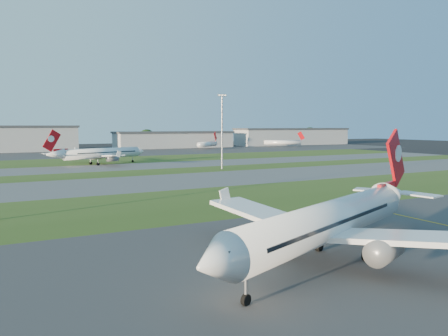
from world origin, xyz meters
TOP-DOWN VIEW (x-y plane):
  - grass_strip_a at (0.00, 52.00)m, footprint 300.00×34.00m
  - taxiway_a at (0.00, 85.00)m, footprint 300.00×32.00m
  - grass_strip_b at (0.00, 110.00)m, footprint 300.00×18.00m
  - taxiway_b at (0.00, 132.00)m, footprint 300.00×26.00m
  - grass_strip_c at (0.00, 165.00)m, footprint 300.00×40.00m
  - apron_far at (0.00, 225.00)m, footprint 400.00×80.00m
  - airliner_parked at (-22.91, 10.49)m, footprint 39.27×33.33m
  - airliner_taxiing at (-17.82, 145.88)m, footprint 37.97×32.01m
  - mini_jet_near at (67.41, 228.24)m, footprint 22.89×19.88m
  - mini_jet_far at (126.63, 228.65)m, footprint 24.48×17.74m
  - light_mast_centre at (15.00, 108.00)m, footprint 3.20×0.70m
  - hangar_west at (-45.00, 255.00)m, footprint 71.40×23.00m
  - hangar_east at (55.00, 255.00)m, footprint 81.60×23.00m
  - hangar_far_east at (155.00, 255.00)m, footprint 96.90×23.00m
  - tree_mid_west at (-20.00, 266.00)m, footprint 9.90×9.90m
  - tree_mid_east at (40.00, 269.00)m, footprint 11.55×11.55m
  - tree_east at (115.00, 267.00)m, footprint 10.45×10.45m
  - tree_far_east at (185.00, 271.00)m, footprint 12.65×12.65m

SIDE VIEW (x-z plane):
  - grass_strip_a at x=0.00m, z-range 0.00..0.01m
  - taxiway_a at x=0.00m, z-range 0.00..0.01m
  - grass_strip_b at x=0.00m, z-range 0.00..0.01m
  - taxiway_b at x=0.00m, z-range 0.00..0.01m
  - grass_strip_c at x=0.00m, z-range 0.00..0.01m
  - apron_far at x=0.00m, z-range 0.00..0.01m
  - mini_jet_near at x=67.41m, z-range -1.46..8.02m
  - mini_jet_far at x=126.63m, z-range -1.46..8.02m
  - airliner_taxiing at x=-17.82m, z-range -1.82..10.42m
  - airliner_parked at x=-22.91m, z-range -1.93..11.02m
  - hangar_east at x=55.00m, z-range 0.04..11.24m
  - tree_mid_west at x=-20.00m, z-range 0.44..11.24m
  - tree_east at x=115.00m, z-range 0.46..11.86m
  - hangar_far_east at x=155.00m, z-range 0.04..13.24m
  - tree_mid_east at x=40.00m, z-range 0.51..13.11m
  - tree_far_east at x=185.00m, z-range 0.56..14.36m
  - hangar_west at x=-45.00m, z-range 0.04..15.24m
  - light_mast_centre at x=15.00m, z-range 1.91..27.71m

